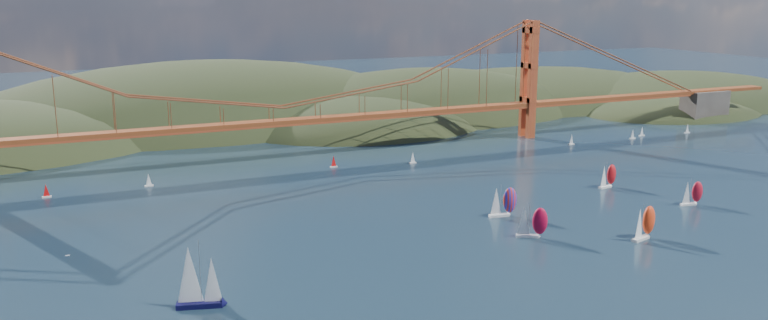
{
  "coord_description": "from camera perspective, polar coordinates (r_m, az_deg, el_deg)",
  "views": [
    {
      "loc": [
        -86.0,
        -112.66,
        68.2
      ],
      "look_at": [
        4.91,
        90.0,
        17.9
      ],
      "focal_mm": 35.0,
      "sensor_mm": 36.0,
      "label": 1
    }
  ],
  "objects": [
    {
      "name": "headlands",
      "position": [
        420.11,
        -5.54,
        1.63
      ],
      "size": [
        725.0,
        225.0,
        96.0
      ],
      "color": "black",
      "rests_on": "ground"
    },
    {
      "name": "bridge",
      "position": [
        306.66,
        -8.09,
        5.9
      ],
      "size": [
        552.0,
        12.0,
        55.0
      ],
      "color": "brown",
      "rests_on": "ground"
    },
    {
      "name": "sloop_navy",
      "position": [
        170.66,
        -14.12,
        -8.69
      ],
      "size": [
        10.55,
        7.22,
        15.65
      ],
      "rotation": [
        0.0,
        0.0,
        -0.27
      ],
      "color": "black",
      "rests_on": "ground"
    },
    {
      "name": "racer_0",
      "position": [
        215.6,
        11.17,
        -4.61
      ],
      "size": [
        8.83,
        6.82,
        10.01
      ],
      "rotation": [
        0.0,
        0.0,
        -0.51
      ],
      "color": "white",
      "rests_on": "ground"
    },
    {
      "name": "racer_1",
      "position": [
        222.16,
        19.19,
        -4.5
      ],
      "size": [
        9.41,
        5.54,
        10.55
      ],
      "rotation": [
        0.0,
        0.0,
        0.27
      ],
      "color": "silver",
      "rests_on": "ground"
    },
    {
      "name": "racer_2",
      "position": [
        263.22,
        22.41,
        -2.31
      ],
      "size": [
        7.78,
        3.7,
        8.78
      ],
      "rotation": [
        0.0,
        0.0,
        -0.14
      ],
      "color": "white",
      "rests_on": "ground"
    },
    {
      "name": "racer_3",
      "position": [
        276.28,
        16.66,
        -1.15
      ],
      "size": [
        8.22,
        4.37,
        9.23
      ],
      "rotation": [
        0.0,
        0.0,
        0.21
      ],
      "color": "white",
      "rests_on": "ground"
    },
    {
      "name": "racer_rwb",
      "position": [
        233.88,
        9.03,
        -3.11
      ],
      "size": [
        9.15,
        4.46,
        10.31
      ],
      "rotation": [
        0.0,
        0.0,
        -0.15
      ],
      "color": "white",
      "rests_on": "ground"
    },
    {
      "name": "distant_boat_2",
      "position": [
        276.97,
        -24.35,
        -2.14
      ],
      "size": [
        3.0,
        2.0,
        4.7
      ],
      "color": "silver",
      "rests_on": "ground"
    },
    {
      "name": "distant_boat_3",
      "position": [
        279.51,
        -17.49,
        -1.46
      ],
      "size": [
        3.0,
        2.0,
        4.7
      ],
      "color": "silver",
      "rests_on": "ground"
    },
    {
      "name": "distant_boat_4",
      "position": [
        349.57,
        14.1,
        1.52
      ],
      "size": [
        3.0,
        2.0,
        4.7
      ],
      "color": "silver",
      "rests_on": "ground"
    },
    {
      "name": "distant_boat_5",
      "position": [
        371.59,
        18.42,
        1.9
      ],
      "size": [
        3.0,
        2.0,
        4.7
      ],
      "color": "silver",
      "rests_on": "ground"
    },
    {
      "name": "distant_boat_6",
      "position": [
        380.5,
        19.06,
        2.1
      ],
      "size": [
        3.0,
        2.0,
        4.7
      ],
      "color": "silver",
      "rests_on": "ground"
    },
    {
      "name": "distant_boat_7",
      "position": [
        395.97,
        22.12,
        2.25
      ],
      "size": [
        3.0,
        2.0,
        4.7
      ],
      "color": "silver",
      "rests_on": "ground"
    },
    {
      "name": "distant_boat_8",
      "position": [
        302.32,
        2.2,
        0.18
      ],
      "size": [
        3.0,
        2.0,
        4.7
      ],
      "color": "silver",
      "rests_on": "ground"
    },
    {
      "name": "distant_boat_9",
      "position": [
        296.11,
        -3.86,
        -0.11
      ],
      "size": [
        3.0,
        2.0,
        4.7
      ],
      "color": "silver",
      "rests_on": "ground"
    },
    {
      "name": "gull",
      "position": [
        149.97,
        -22.97,
        -6.71
      ],
      "size": [
        0.9,
        0.25,
        0.17
      ],
      "color": "white",
      "rests_on": "ground"
    }
  ]
}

